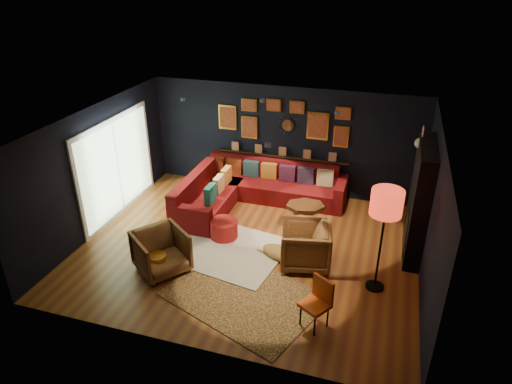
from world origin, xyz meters
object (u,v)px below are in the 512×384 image
(pouf, at_px, (224,229))
(floor_lamp, at_px, (386,206))
(sectional, at_px, (247,190))
(coffee_table, at_px, (305,208))
(armchair_left, at_px, (161,250))
(armchair_right, at_px, (305,243))
(dog, at_px, (282,251))
(gold_stool, at_px, (158,264))
(orange_chair, at_px, (318,299))

(pouf, height_order, floor_lamp, floor_lamp)
(sectional, height_order, pouf, sectional)
(coffee_table, height_order, pouf, coffee_table)
(armchair_left, xyz_separation_m, armchair_right, (2.46, 0.97, 0.02))
(coffee_table, height_order, dog, coffee_table)
(armchair_left, bearing_deg, pouf, 10.85)
(gold_stool, distance_m, floor_lamp, 4.14)
(orange_chair, bearing_deg, armchair_left, -158.32)
(floor_lamp, bearing_deg, armchair_left, -170.32)
(armchair_right, distance_m, orange_chair, 1.60)
(armchair_left, relative_size, orange_chair, 1.05)
(coffee_table, relative_size, orange_chair, 1.17)
(gold_stool, distance_m, dog, 2.31)
(coffee_table, height_order, orange_chair, orange_chair)
(gold_stool, bearing_deg, sectional, 77.13)
(coffee_table, xyz_separation_m, gold_stool, (-2.19, -2.54, -0.18))
(sectional, bearing_deg, coffee_table, -19.79)
(pouf, xyz_separation_m, armchair_left, (-0.69, -1.37, 0.22))
(armchair_right, xyz_separation_m, gold_stool, (-2.49, -1.07, -0.26))
(sectional, bearing_deg, dog, -56.18)
(armchair_left, bearing_deg, floor_lamp, -42.59)
(coffee_table, bearing_deg, floor_lamp, -47.82)
(coffee_table, height_order, armchair_right, armchair_right)
(sectional, xyz_separation_m, dog, (1.35, -2.01, -0.13))
(armchair_right, bearing_deg, armchair_left, -80.24)
(armchair_left, xyz_separation_m, orange_chair, (2.98, -0.55, 0.05))
(armchair_left, xyz_separation_m, floor_lamp, (3.79, 0.65, 1.18))
(pouf, xyz_separation_m, floor_lamp, (3.10, -0.72, 1.40))
(orange_chair, bearing_deg, floor_lamp, 88.11)
(pouf, height_order, armchair_right, armchair_right)
(gold_stool, bearing_deg, orange_chair, -8.58)
(dog, bearing_deg, floor_lamp, 7.11)
(armchair_left, relative_size, floor_lamp, 0.46)
(floor_lamp, xyz_separation_m, dog, (-1.77, 0.32, -1.43))
(gold_stool, xyz_separation_m, orange_chair, (3.00, -0.45, 0.29))
(orange_chair, relative_size, floor_lamp, 0.44)
(coffee_table, distance_m, pouf, 1.83)
(gold_stool, bearing_deg, armchair_right, 23.15)
(pouf, xyz_separation_m, orange_chair, (2.28, -1.92, 0.27))
(pouf, bearing_deg, floor_lamp, -13.14)
(armchair_right, bearing_deg, coffee_table, 179.97)
(pouf, distance_m, gold_stool, 1.64)
(armchair_left, height_order, armchair_right, armchair_right)
(sectional, distance_m, coffee_table, 1.58)
(coffee_table, xyz_separation_m, orange_chair, (0.81, -3.00, 0.12))
(armchair_right, bearing_deg, gold_stool, -78.49)
(sectional, relative_size, armchair_right, 3.72)
(pouf, height_order, armchair_left, armchair_left)
(sectional, bearing_deg, gold_stool, -102.87)
(armchair_left, height_order, floor_lamp, floor_lamp)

